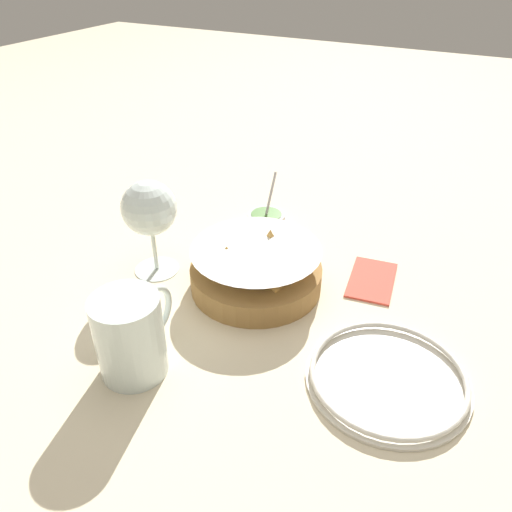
% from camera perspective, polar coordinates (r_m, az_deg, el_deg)
% --- Properties ---
extents(ground_plane, '(4.00, 4.00, 0.00)m').
position_cam_1_polar(ground_plane, '(0.86, -0.36, -1.65)').
color(ground_plane, beige).
extents(food_basket, '(0.21, 0.21, 0.08)m').
position_cam_1_polar(food_basket, '(0.80, -0.01, -1.59)').
color(food_basket, olive).
rests_on(food_basket, ground_plane).
extents(sauce_cup, '(0.08, 0.07, 0.11)m').
position_cam_1_polar(sauce_cup, '(0.96, 1.19, 4.01)').
color(sauce_cup, '#B7B7BC').
rests_on(sauce_cup, ground_plane).
extents(wine_glass, '(0.09, 0.09, 0.16)m').
position_cam_1_polar(wine_glass, '(0.82, -12.09, 5.08)').
color(wine_glass, silver).
rests_on(wine_glass, ground_plane).
extents(beer_mug, '(0.13, 0.09, 0.12)m').
position_cam_1_polar(beer_mug, '(0.67, -14.07, -9.07)').
color(beer_mug, silver).
rests_on(beer_mug, ground_plane).
extents(side_plate, '(0.21, 0.21, 0.01)m').
position_cam_1_polar(side_plate, '(0.68, 14.82, -13.20)').
color(side_plate, silver).
rests_on(side_plate, ground_plane).
extents(napkin, '(0.13, 0.09, 0.01)m').
position_cam_1_polar(napkin, '(0.85, 13.10, -2.56)').
color(napkin, '#DB4C3D').
rests_on(napkin, ground_plane).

